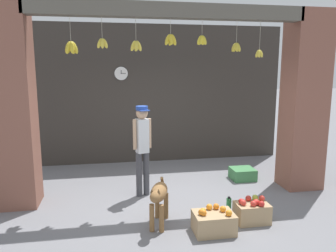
{
  "coord_description": "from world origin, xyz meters",
  "views": [
    {
      "loc": [
        -1.0,
        -5.32,
        2.27
      ],
      "look_at": [
        0.0,
        0.38,
        1.26
      ],
      "focal_mm": 35.0,
      "sensor_mm": 36.0,
      "label": 1
    }
  ],
  "objects_px": {
    "dog": "(159,196)",
    "fruit_crate_oranges": "(214,222)",
    "shopkeeper": "(142,144)",
    "wall_clock": "(121,73)",
    "produce_box_green": "(243,174)",
    "water_bottle": "(229,206)",
    "fruit_crate_apples": "(252,211)"
  },
  "relations": [
    {
      "from": "fruit_crate_apples",
      "to": "fruit_crate_oranges",
      "type": "bearing_deg",
      "value": -162.86
    },
    {
      "from": "water_bottle",
      "to": "shopkeeper",
      "type": "bearing_deg",
      "value": 141.57
    },
    {
      "from": "fruit_crate_oranges",
      "to": "fruit_crate_apples",
      "type": "height_order",
      "value": "fruit_crate_apples"
    },
    {
      "from": "dog",
      "to": "fruit_crate_oranges",
      "type": "distance_m",
      "value": 0.86
    },
    {
      "from": "dog",
      "to": "produce_box_green",
      "type": "distance_m",
      "value": 2.68
    },
    {
      "from": "dog",
      "to": "produce_box_green",
      "type": "xyz_separation_m",
      "value": [
        2.02,
        1.73,
        -0.34
      ]
    },
    {
      "from": "shopkeeper",
      "to": "water_bottle",
      "type": "distance_m",
      "value": 1.82
    },
    {
      "from": "shopkeeper",
      "to": "produce_box_green",
      "type": "height_order",
      "value": "shopkeeper"
    },
    {
      "from": "produce_box_green",
      "to": "wall_clock",
      "type": "height_order",
      "value": "wall_clock"
    },
    {
      "from": "shopkeeper",
      "to": "water_bottle",
      "type": "relative_size",
      "value": 5.81
    },
    {
      "from": "fruit_crate_oranges",
      "to": "shopkeeper",
      "type": "bearing_deg",
      "value": 118.69
    },
    {
      "from": "water_bottle",
      "to": "produce_box_green",
      "type": "bearing_deg",
      "value": 60.4
    },
    {
      "from": "produce_box_green",
      "to": "water_bottle",
      "type": "xyz_separation_m",
      "value": [
        -0.87,
        -1.53,
        0.01
      ]
    },
    {
      "from": "dog",
      "to": "wall_clock",
      "type": "bearing_deg",
      "value": -155.72
    },
    {
      "from": "produce_box_green",
      "to": "fruit_crate_apples",
      "type": "bearing_deg",
      "value": -108.63
    },
    {
      "from": "water_bottle",
      "to": "wall_clock",
      "type": "bearing_deg",
      "value": 115.57
    },
    {
      "from": "shopkeeper",
      "to": "wall_clock",
      "type": "height_order",
      "value": "wall_clock"
    },
    {
      "from": "produce_box_green",
      "to": "fruit_crate_oranges",
      "type": "bearing_deg",
      "value": -122.03
    },
    {
      "from": "water_bottle",
      "to": "fruit_crate_apples",
      "type": "bearing_deg",
      "value": -53.88
    },
    {
      "from": "shopkeeper",
      "to": "fruit_crate_apples",
      "type": "height_order",
      "value": "shopkeeper"
    },
    {
      "from": "produce_box_green",
      "to": "wall_clock",
      "type": "relative_size",
      "value": 1.43
    },
    {
      "from": "produce_box_green",
      "to": "water_bottle",
      "type": "bearing_deg",
      "value": -119.6
    },
    {
      "from": "shopkeeper",
      "to": "fruit_crate_apples",
      "type": "distance_m",
      "value": 2.17
    },
    {
      "from": "fruit_crate_oranges",
      "to": "water_bottle",
      "type": "height_order",
      "value": "fruit_crate_oranges"
    },
    {
      "from": "fruit_crate_oranges",
      "to": "fruit_crate_apples",
      "type": "distance_m",
      "value": 0.7
    },
    {
      "from": "shopkeeper",
      "to": "fruit_crate_oranges",
      "type": "bearing_deg",
      "value": 102.15
    },
    {
      "from": "water_bottle",
      "to": "wall_clock",
      "type": "xyz_separation_m",
      "value": [
        -1.54,
        3.21,
        2.04
      ]
    },
    {
      "from": "fruit_crate_oranges",
      "to": "wall_clock",
      "type": "distance_m",
      "value": 4.4
    },
    {
      "from": "shopkeeper",
      "to": "fruit_crate_oranges",
      "type": "xyz_separation_m",
      "value": [
        0.84,
        -1.54,
        -0.81
      ]
    },
    {
      "from": "fruit_crate_oranges",
      "to": "wall_clock",
      "type": "bearing_deg",
      "value": 106.54
    },
    {
      "from": "dog",
      "to": "fruit_crate_oranges",
      "type": "bearing_deg",
      "value": 83.17
    },
    {
      "from": "shopkeeper",
      "to": "fruit_crate_oranges",
      "type": "height_order",
      "value": "shopkeeper"
    }
  ]
}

